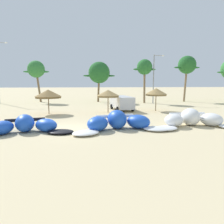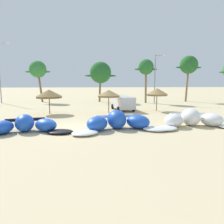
% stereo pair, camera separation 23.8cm
% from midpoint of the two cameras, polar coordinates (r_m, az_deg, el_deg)
% --- Properties ---
extents(ground_plane, '(260.00, 260.00, 0.00)m').
position_cam_midpoint_polar(ground_plane, '(17.77, -11.95, -4.27)').
color(ground_plane, beige).
extents(kite_left, '(7.15, 4.06, 1.31)m').
position_cam_midpoint_polar(kite_left, '(17.12, -22.63, -3.48)').
color(kite_left, black).
rests_on(kite_left, ground).
extents(kite_left_of_center, '(7.78, 4.14, 1.50)m').
position_cam_midpoint_polar(kite_left_of_center, '(16.89, 1.32, -2.76)').
color(kite_left_of_center, white).
rests_on(kite_left_of_center, ground).
extents(kite_center, '(7.78, 3.56, 1.48)m').
position_cam_midpoint_polar(kite_center, '(19.32, 20.33, -1.91)').
color(kite_center, white).
rests_on(kite_center, ground).
extents(beach_umbrella_near_van, '(3.05, 3.05, 2.86)m').
position_cam_midpoint_polar(beach_umbrella_near_van, '(25.94, -16.87, 4.66)').
color(beach_umbrella_near_van, brown).
rests_on(beach_umbrella_near_van, ground).
extents(beach_umbrella_middle, '(2.76, 2.76, 2.78)m').
position_cam_midpoint_polar(beach_umbrella_middle, '(26.02, -1.33, 4.95)').
color(beach_umbrella_middle, brown).
rests_on(beach_umbrella_middle, ground).
extents(beach_umbrella_near_palms, '(2.76, 2.76, 2.94)m').
position_cam_midpoint_polar(beach_umbrella_near_palms, '(28.02, 11.42, 5.27)').
color(beach_umbrella_near_palms, brown).
rests_on(beach_umbrella_near_palms, ground).
extents(parked_van, '(2.73, 5.23, 1.84)m').
position_cam_midpoint_polar(parked_van, '(28.44, 2.31, 2.70)').
color(parked_van, silver).
rests_on(parked_van, ground).
extents(palm_left, '(4.64, 3.09, 7.58)m').
position_cam_midpoint_polar(palm_left, '(42.21, -19.69, 10.57)').
color(palm_left, brown).
rests_on(palm_left, ground).
extents(palm_left_of_gap, '(5.95, 3.97, 7.43)m').
position_cam_midpoint_polar(palm_left_of_gap, '(40.49, -3.61, 10.39)').
color(palm_left_of_gap, brown).
rests_on(palm_left_of_gap, ground).
extents(palm_center_left, '(4.04, 2.69, 7.66)m').
position_cam_midpoint_polar(palm_center_left, '(38.75, 8.48, 11.57)').
color(palm_center_left, '#7F6647').
rests_on(palm_center_left, ground).
extents(palm_center_right, '(5.01, 3.34, 8.58)m').
position_cam_midpoint_polar(palm_center_right, '(43.43, 19.18, 11.66)').
color(palm_center_right, '#7F6647').
rests_on(palm_center_right, ground).
extents(lamppost_west_center, '(1.92, 0.24, 8.36)m').
position_cam_midpoint_polar(lamppost_west_center, '(38.33, 11.08, 9.37)').
color(lamppost_west_center, gray).
rests_on(lamppost_west_center, ground).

